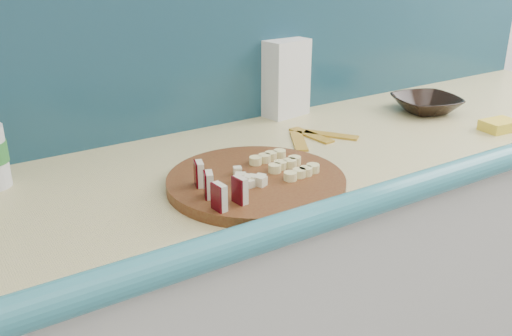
{
  "coord_description": "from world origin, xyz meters",
  "views": [
    {
      "loc": [
        -0.75,
        0.48,
        1.39
      ],
      "look_at": [
        -0.18,
        1.38,
        0.95
      ],
      "focal_mm": 40.0,
      "sensor_mm": 36.0,
      "label": 1
    }
  ],
  "objects": [
    {
      "name": "kitchen_counter",
      "position": [
        0.1,
        1.5,
        0.46
      ],
      "size": [
        2.2,
        0.63,
        0.91
      ],
      "color": "beige",
      "rests_on": "ground"
    },
    {
      "name": "backsplash",
      "position": [
        0.1,
        1.79,
        1.16
      ],
      "size": [
        2.2,
        0.02,
        0.5
      ],
      "primitive_type": "cube",
      "color": "teal",
      "rests_on": "kitchen_counter"
    },
    {
      "name": "cutting_board",
      "position": [
        -0.18,
        1.38,
        0.92
      ],
      "size": [
        0.4,
        0.4,
        0.02
      ],
      "primitive_type": "cylinder",
      "rotation": [
        0.0,
        0.0,
        0.11
      ],
      "color": "#4C2010",
      "rests_on": "kitchen_counter"
    },
    {
      "name": "apple_wedges",
      "position": [
        -0.29,
        1.33,
        0.96
      ],
      "size": [
        0.07,
        0.14,
        0.05
      ],
      "color": "beige",
      "rests_on": "cutting_board"
    },
    {
      "name": "apple_chunks",
      "position": [
        -0.2,
        1.37,
        0.94
      ],
      "size": [
        0.05,
        0.06,
        0.02
      ],
      "color": "#FBF1C9",
      "rests_on": "cutting_board"
    },
    {
      "name": "banana_slices",
      "position": [
        -0.1,
        1.38,
        0.94
      ],
      "size": [
        0.1,
        0.14,
        0.02
      ],
      "color": "#EBDF90",
      "rests_on": "cutting_board"
    },
    {
      "name": "brown_bowl",
      "position": [
        0.52,
        1.56,
        0.93
      ],
      "size": [
        0.23,
        0.23,
        0.05
      ],
      "primitive_type": "imported",
      "rotation": [
        0.0,
        0.0,
        -0.26
      ],
      "color": "black",
      "rests_on": "kitchen_counter"
    },
    {
      "name": "flour_bag",
      "position": [
        0.16,
        1.76,
        1.02
      ],
      "size": [
        0.14,
        0.11,
        0.21
      ],
      "primitive_type": "cube",
      "rotation": [
        0.0,
        0.0,
        0.15
      ],
      "color": "silver",
      "rests_on": "kitchen_counter"
    },
    {
      "name": "sponge",
      "position": [
        0.56,
        1.34,
        0.92
      ],
      "size": [
        0.1,
        0.07,
        0.03
      ],
      "primitive_type": "cube",
      "rotation": [
        0.0,
        0.0,
        -0.09
      ],
      "color": "yellow",
      "rests_on": "kitchen_counter"
    },
    {
      "name": "banana_peel",
      "position": [
        0.11,
        1.55,
        0.91
      ],
      "size": [
        0.2,
        0.16,
        0.01
      ],
      "rotation": [
        0.0,
        0.0,
        -0.08
      ],
      "color": "gold",
      "rests_on": "kitchen_counter"
    }
  ]
}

